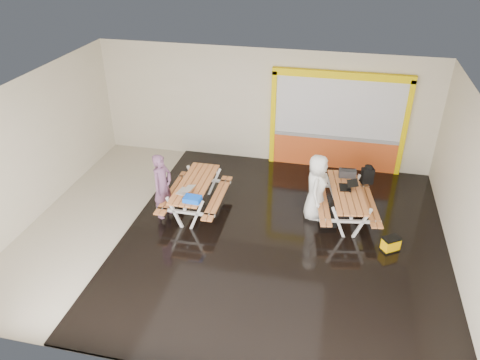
% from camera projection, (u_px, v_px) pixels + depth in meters
% --- Properties ---
extents(room, '(10.02, 8.02, 3.52)m').
position_uv_depth(room, '(231.00, 171.00, 10.26)').
color(room, '#BFB5A1').
rests_on(room, ground).
extents(deck, '(7.50, 7.98, 0.05)m').
position_uv_depth(deck, '(283.00, 240.00, 10.89)').
color(deck, black).
rests_on(deck, room).
extents(kiosk, '(3.88, 0.16, 3.00)m').
position_uv_depth(kiosk, '(337.00, 124.00, 13.32)').
color(kiosk, '#D95420').
rests_on(kiosk, room).
extents(picnic_table_left, '(1.48, 2.15, 0.85)m').
position_uv_depth(picnic_table_left, '(195.00, 190.00, 11.67)').
color(picnic_table_left, '#D1783A').
rests_on(picnic_table_left, deck).
extents(picnic_table_right, '(1.75, 2.31, 0.84)m').
position_uv_depth(picnic_table_right, '(346.00, 198.00, 11.36)').
color(picnic_table_right, '#D1783A').
rests_on(picnic_table_right, deck).
extents(person_left, '(0.57, 0.71, 1.70)m').
position_uv_depth(person_left, '(162.00, 186.00, 11.35)').
color(person_left, '#6E4767').
rests_on(person_left, deck).
extents(person_right, '(0.60, 0.88, 1.74)m').
position_uv_depth(person_right, '(317.00, 188.00, 11.31)').
color(person_right, white).
rests_on(person_right, deck).
extents(laptop_left, '(0.45, 0.42, 0.17)m').
position_uv_depth(laptop_left, '(185.00, 190.00, 11.16)').
color(laptop_left, silver).
rests_on(laptop_left, picnic_table_left).
extents(laptop_right, '(0.47, 0.43, 0.18)m').
position_uv_depth(laptop_right, '(348.00, 186.00, 11.35)').
color(laptop_right, black).
rests_on(laptop_right, picnic_table_right).
extents(blue_pouch, '(0.41, 0.30, 0.12)m').
position_uv_depth(blue_pouch, '(192.00, 199.00, 10.81)').
color(blue_pouch, blue).
rests_on(blue_pouch, picnic_table_left).
extents(toolbox, '(0.45, 0.24, 0.25)m').
position_uv_depth(toolbox, '(347.00, 173.00, 11.82)').
color(toolbox, black).
rests_on(toolbox, picnic_table_right).
extents(backpack, '(0.35, 0.29, 0.51)m').
position_uv_depth(backpack, '(367.00, 175.00, 12.11)').
color(backpack, black).
rests_on(backpack, picnic_table_right).
extents(dark_case, '(0.45, 0.38, 0.15)m').
position_uv_depth(dark_case, '(328.00, 222.00, 11.34)').
color(dark_case, black).
rests_on(dark_case, deck).
extents(fluke_bag, '(0.47, 0.44, 0.34)m').
position_uv_depth(fluke_bag, '(391.00, 244.00, 10.43)').
color(fluke_bag, black).
rests_on(fluke_bag, deck).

